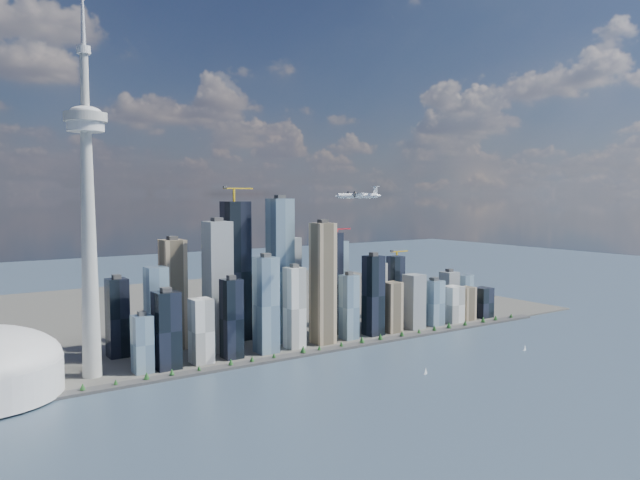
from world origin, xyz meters
TOP-DOWN VIEW (x-y plane):
  - ground at (0.00, 0.00)m, footprint 4000.00×4000.00m
  - seawall at (0.00, 250.00)m, footprint 1100.00×22.00m
  - land at (0.00, 700.00)m, footprint 1400.00×900.00m
  - shoreline_trees at (0.00, 250.00)m, footprint 960.53×7.20m
  - skyscraper_cluster at (59.62, 336.82)m, footprint 736.00×142.00m
  - needle_tower at (-300.00, 310.00)m, footprint 56.00×56.00m
  - airplane at (55.91, 176.42)m, footprint 74.10×66.08m
  - sailboat_west at (93.29, 67.51)m, footprint 7.31×3.22m
  - sailboat_east at (319.72, 74.54)m, footprint 7.72×2.94m

SIDE VIEW (x-z plane):
  - ground at x=0.00m, z-range 0.00..0.00m
  - land at x=0.00m, z-range 0.00..3.00m
  - seawall at x=0.00m, z-range 0.00..4.00m
  - sailboat_west at x=93.29m, z-range -1.81..8.30m
  - sailboat_east at x=319.72m, z-range -1.91..8.74m
  - shoreline_trees at x=0.00m, z-range 4.38..13.18m
  - skyscraper_cluster at x=59.62m, z-range -49.86..213.60m
  - needle_tower at x=-300.00m, z-range -39.41..511.09m
  - airplane at x=55.91m, z-range 242.18..260.48m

